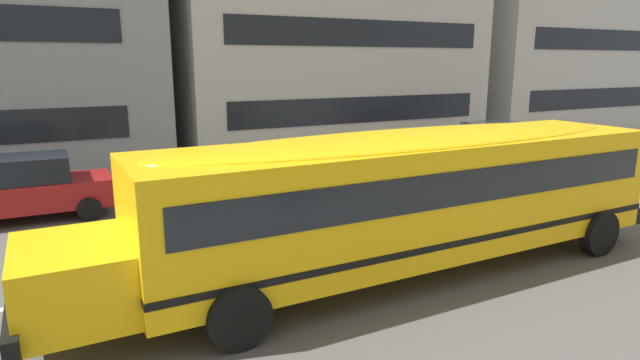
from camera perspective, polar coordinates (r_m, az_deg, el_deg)
The scene contains 7 objects.
ground_plane at distance 10.80m, azimuth -7.60°, elevation -8.97°, with size 400.00×400.00×0.00m, color #54514F.
sidewalk_far at distance 18.67m, azimuth -16.64°, elevation -0.09°, with size 120.00×3.00×0.01m, color gray.
lane_centreline at distance 10.80m, azimuth -7.60°, elevation -8.96°, with size 110.00×0.16×0.01m, color silver.
school_bus at distance 9.97m, azimuth 9.14°, elevation -1.13°, with size 12.17×2.88×2.72m.
parked_car_red_near_corner at distance 15.36m, azimuth -29.02°, elevation -0.66°, with size 3.93×1.93×1.64m.
parked_car_maroon_past_driveway at distance 21.97m, azimuth 18.49°, elevation 3.88°, with size 3.94×1.95×1.64m.
apartment_block_far_centre at distance 28.14m, azimuth -1.77°, elevation 18.17°, with size 14.49×11.55×13.30m.
Camera 1 is at (-3.37, -9.46, 3.97)m, focal length 29.62 mm.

